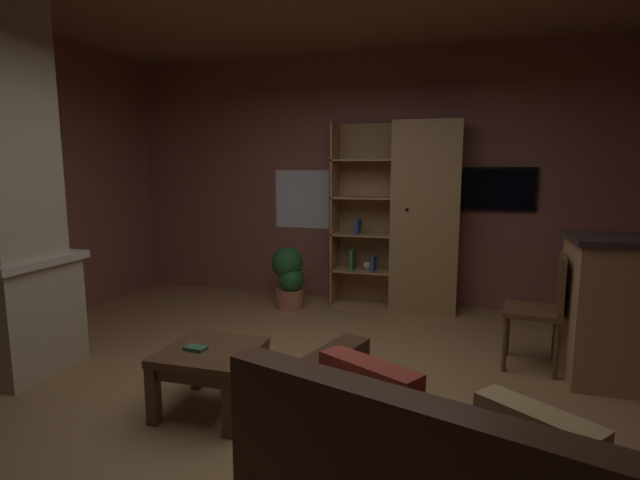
# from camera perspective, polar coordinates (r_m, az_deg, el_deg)

# --- Properties ---
(floor) EXTENTS (5.98, 5.24, 0.02)m
(floor) POSITION_cam_1_polar(r_m,az_deg,el_deg) (3.52, -1.89, -18.31)
(floor) COLOR #A37A4C
(floor) RESTS_ON ground
(wall_back) EXTENTS (6.10, 0.06, 2.90)m
(wall_back) POSITION_cam_1_polar(r_m,az_deg,el_deg) (5.72, 6.26, 7.22)
(wall_back) COLOR #8E544C
(wall_back) RESTS_ON ground
(window_pane_back) EXTENTS (0.68, 0.01, 0.70)m
(window_pane_back) POSITION_cam_1_polar(r_m,az_deg,el_deg) (5.90, -2.12, 4.83)
(window_pane_back) COLOR white
(bookshelf_cabinet) EXTENTS (1.39, 0.41, 2.07)m
(bookshelf_cabinet) POSITION_cam_1_polar(r_m,az_deg,el_deg) (5.41, 11.40, 2.51)
(bookshelf_cabinet) COLOR #A87F51
(bookshelf_cabinet) RESTS_ON ground
(coffee_table) EXTENTS (0.60, 0.60, 0.42)m
(coffee_table) POSITION_cam_1_polar(r_m,az_deg,el_deg) (3.31, -12.80, -13.78)
(coffee_table) COLOR brown
(coffee_table) RESTS_ON ground
(table_book_0) EXTENTS (0.14, 0.10, 0.02)m
(table_book_0) POSITION_cam_1_polar(r_m,az_deg,el_deg) (3.26, -14.49, -12.27)
(table_book_0) COLOR #387247
(table_book_0) RESTS_ON coffee_table
(dining_chair) EXTENTS (0.48, 0.48, 0.92)m
(dining_chair) POSITION_cam_1_polar(r_m,az_deg,el_deg) (4.17, 24.95, -6.84)
(dining_chair) COLOR brown
(dining_chair) RESTS_ON ground
(potted_floor_plant) EXTENTS (0.38, 0.38, 0.69)m
(potted_floor_plant) POSITION_cam_1_polar(r_m,az_deg,el_deg) (5.49, -3.71, -4.21)
(potted_floor_plant) COLOR #B77051
(potted_floor_plant) RESTS_ON ground
(wall_mounted_tv) EXTENTS (0.84, 0.06, 0.47)m
(wall_mounted_tv) POSITION_cam_1_polar(r_m,az_deg,el_deg) (5.59, 19.95, 5.69)
(wall_mounted_tv) COLOR black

